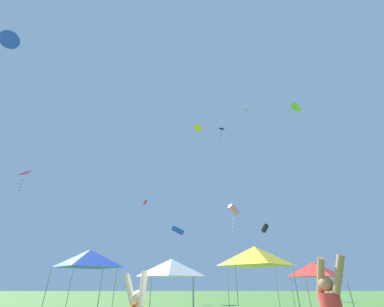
# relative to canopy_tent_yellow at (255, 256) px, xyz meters

# --- Properties ---
(canopy_tent_yellow) EXTENTS (3.50, 3.50, 3.75)m
(canopy_tent_yellow) POSITION_rel_canopy_tent_yellow_xyz_m (0.00, 0.00, 0.00)
(canopy_tent_yellow) COLOR #9E9EA3
(canopy_tent_yellow) RESTS_ON ground
(canopy_tent_white) EXTENTS (2.72, 2.72, 2.91)m
(canopy_tent_white) POSITION_rel_canopy_tent_yellow_xyz_m (-5.09, -1.14, -0.71)
(canopy_tent_white) COLOR #9E9EA3
(canopy_tent_white) RESTS_ON ground
(canopy_tent_red) EXTENTS (2.76, 2.76, 2.95)m
(canopy_tent_red) POSITION_rel_canopy_tent_yellow_xyz_m (4.18, 1.48, -0.67)
(canopy_tent_red) COLOR #9E9EA3
(canopy_tent_red) RESTS_ON ground
(canopy_tent_blue) EXTENTS (3.50, 3.50, 3.74)m
(canopy_tent_blue) POSITION_rel_canopy_tent_yellow_xyz_m (-10.89, 1.84, -0.00)
(canopy_tent_blue) COLOR #9E9EA3
(canopy_tent_blue) RESTS_ON ground
(kite_black_box) EXTENTS (0.88, 1.26, 1.06)m
(kite_black_box) POSITION_rel_canopy_tent_yellow_xyz_m (6.24, 17.64, 5.07)
(kite_black_box) COLOR black
(kite_pink_box) EXTENTS (1.22, 1.05, 2.59)m
(kite_pink_box) POSITION_rel_canopy_tent_yellow_xyz_m (0.30, 7.72, 4.85)
(kite_pink_box) COLOR pink
(kite_magenta_diamond) EXTENTS (0.93, 0.90, 1.66)m
(kite_magenta_diamond) POSITION_rel_canopy_tent_yellow_xyz_m (-16.48, 0.80, 5.77)
(kite_magenta_diamond) COLOR #D6389E
(kite_yellow_delta) EXTENTS (2.11, 2.12, 0.73)m
(kite_yellow_delta) POSITION_rel_canopy_tent_yellow_xyz_m (-2.65, 18.07, 21.74)
(kite_yellow_delta) COLOR yellow
(kite_pink_delta) EXTENTS (0.65, 0.65, 1.16)m
(kite_pink_delta) POSITION_rel_canopy_tent_yellow_xyz_m (5.40, 16.40, 24.35)
(kite_pink_delta) COLOR pink
(kite_black_diamond) EXTENTS (0.66, 0.68, 1.86)m
(kite_black_diamond) POSITION_rel_canopy_tent_yellow_xyz_m (-0.01, 9.62, 15.80)
(kite_black_diamond) COLOR black
(kite_lime_delta) EXTENTS (1.16, 1.35, 0.93)m
(kite_lime_delta) POSITION_rel_canopy_tent_yellow_xyz_m (7.38, 4.49, 15.33)
(kite_lime_delta) COLOR #75D138
(kite_blue_box) EXTENTS (1.57, 1.04, 1.10)m
(kite_blue_box) POSITION_rel_canopy_tent_yellow_xyz_m (-5.40, 13.24, 3.95)
(kite_blue_box) COLOR blue
(kite_blue_delta) EXTENTS (1.86, 1.66, 1.39)m
(kite_blue_delta) POSITION_rel_canopy_tent_yellow_xyz_m (-19.88, -1.87, 17.27)
(kite_blue_delta) COLOR blue
(kite_red_box) EXTENTS (0.50, 0.53, 0.71)m
(kite_red_box) POSITION_rel_canopy_tent_yellow_xyz_m (-10.02, 15.73, 8.10)
(kite_red_box) COLOR red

